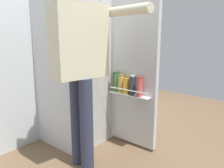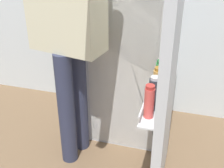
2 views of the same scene
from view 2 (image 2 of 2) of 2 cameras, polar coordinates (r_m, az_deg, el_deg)
The scene contains 3 objects.
ground_plane at distance 2.33m, azimuth 0.59°, elevation -15.52°, with size 5.74×5.74×0.00m, color brown.
refrigerator at distance 2.30m, azimuth 4.88°, elevation 9.38°, with size 0.66×1.22×1.74m.
person at distance 1.95m, azimuth -8.37°, elevation 11.85°, with size 0.59×0.86×1.76m.
Camera 2 is at (0.44, -1.62, 1.62)m, focal length 48.00 mm.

